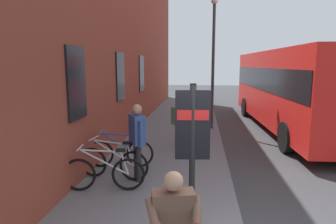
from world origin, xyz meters
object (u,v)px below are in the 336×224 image
Objects in this scene: bicycle_beside_lamp at (113,163)px; pedestrian_by_facade at (137,134)px; transit_info_sign at (193,134)px; street_lamp at (213,53)px; city_bus at (291,86)px; pedestrian_near_bus at (178,119)px; bicycle_mid_rack at (104,173)px; bicycle_far_end at (120,153)px.

pedestrian_by_facade is at bearing -91.37° from bicycle_beside_lamp.
transit_info_sign is at bearing -145.31° from pedestrian_by_facade.
city_bus is at bearing -80.69° from street_lamp.
transit_info_sign reaches higher than pedestrian_near_bus.
bicycle_mid_rack and bicycle_beside_lamp have the same top height.
bicycle_beside_lamp is at bearing 157.11° from street_lamp.
transit_info_sign is at bearing -172.66° from pedestrian_near_bus.
pedestrian_by_facade reaches higher than bicycle_mid_rack.
transit_info_sign is (-2.73, -1.97, 1.21)m from bicycle_far_end.
city_bus is (6.44, -5.79, 1.41)m from bicycle_beside_lamp.
street_lamp reaches higher than city_bus.
pedestrian_near_bus reaches higher than bicycle_mid_rack.
pedestrian_near_bus is at bearing 128.72° from city_bus.
pedestrian_near_bus reaches higher than bicycle_beside_lamp.
pedestrian_by_facade is at bearing -141.72° from bicycle_far_end.
pedestrian_by_facade is at bearing 34.69° from transit_info_sign.
transit_info_sign is at bearing -123.28° from bicycle_mid_rack.
pedestrian_near_bus is at bearing -24.58° from bicycle_beside_lamp.
bicycle_far_end is 1.15× the size of pedestrian_near_bus.
bicycle_far_end is at bearing 2.29° from bicycle_mid_rack.
street_lamp is at bearing -22.89° from bicycle_beside_lamp.
transit_info_sign is 8.00m from street_lamp.
city_bus is 5.89× the size of pedestrian_by_facade.
bicycle_far_end is (1.48, 0.06, 0.00)m from bicycle_mid_rack.
bicycle_mid_rack is 1.00× the size of bicycle_beside_lamp.
bicycle_far_end is at bearing 153.43° from street_lamp.
bicycle_beside_lamp is 3.17m from pedestrian_near_bus.
pedestrian_by_facade reaches higher than bicycle_far_end.
bicycle_mid_rack is 1.15× the size of pedestrian_near_bus.
bicycle_mid_rack is 2.58m from transit_info_sign.
bicycle_beside_lamp and bicycle_far_end have the same top height.
transit_info_sign is 0.23× the size of city_bus.
pedestrian_by_facade is at bearing 166.05° from pedestrian_near_bus.
street_lamp is (5.10, -2.55, 2.76)m from bicycle_far_end.
street_lamp is at bearing -20.74° from bicycle_mid_rack.
transit_info_sign is 2.38m from pedestrian_by_facade.
bicycle_mid_rack is 1.00× the size of bicycle_far_end.
pedestrian_by_facade is 1.17× the size of pedestrian_near_bus.
transit_info_sign is at bearing -144.20° from bicycle_far_end.
city_bus reaches higher than bicycle_far_end.
bicycle_beside_lamp is 1.00× the size of bicycle_far_end.
pedestrian_by_facade is (-6.46, 5.20, -0.70)m from city_bus.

